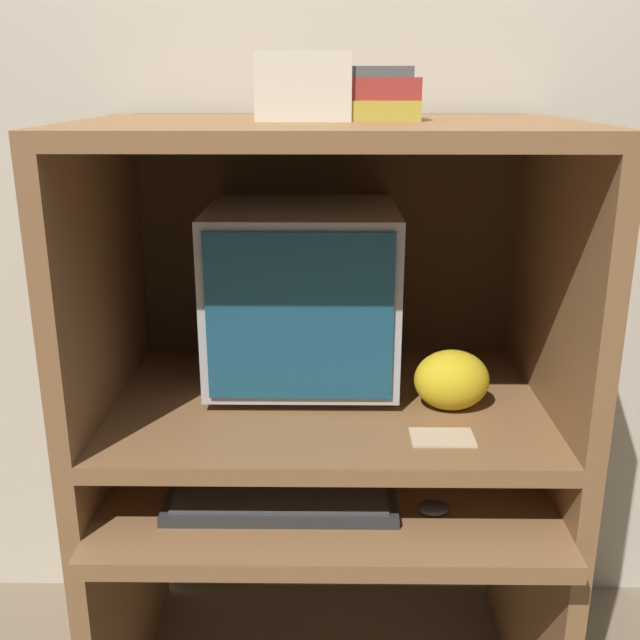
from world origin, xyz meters
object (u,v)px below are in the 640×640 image
object	(u,v)px
mouse	(433,508)
book_stack	(372,95)
crt_monitor	(303,294)
storage_box	(304,86)
keyboard	(281,504)
snack_bag	(452,380)

from	to	relation	value
mouse	book_stack	xyz separation A→B (m)	(-0.13, 0.23, 0.78)
crt_monitor	storage_box	distance (m)	0.46
keyboard	mouse	world-z (taller)	mouse
keyboard	snack_bag	world-z (taller)	snack_bag
keyboard	mouse	xyz separation A→B (m)	(0.30, -0.01, 0.00)
mouse	keyboard	bearing A→B (deg)	177.40
crt_monitor	keyboard	size ratio (longest dim) A/B	0.89
keyboard	storage_box	xyz separation A→B (m)	(0.05, 0.22, 0.80)
book_stack	storage_box	bearing A→B (deg)	178.96
snack_bag	crt_monitor	bearing A→B (deg)	154.39
book_stack	storage_box	distance (m)	0.13
book_stack	storage_box	xyz separation A→B (m)	(-0.13, 0.00, 0.02)
keyboard	snack_bag	bearing A→B (deg)	23.36
keyboard	storage_box	world-z (taller)	storage_box
mouse	storage_box	bearing A→B (deg)	137.84
mouse	book_stack	distance (m)	0.83
book_stack	mouse	bearing A→B (deg)	-61.53
crt_monitor	snack_bag	world-z (taller)	crt_monitor
keyboard	mouse	distance (m)	0.31
mouse	storage_box	size ratio (longest dim) A/B	0.35
mouse	storage_box	distance (m)	0.87
keyboard	storage_box	distance (m)	0.83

